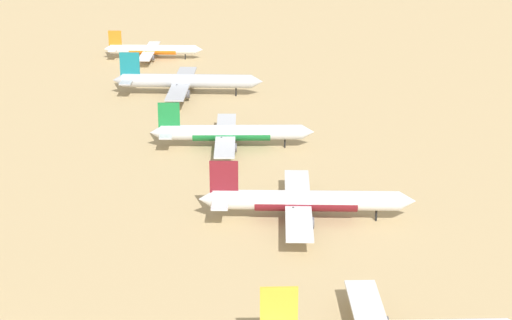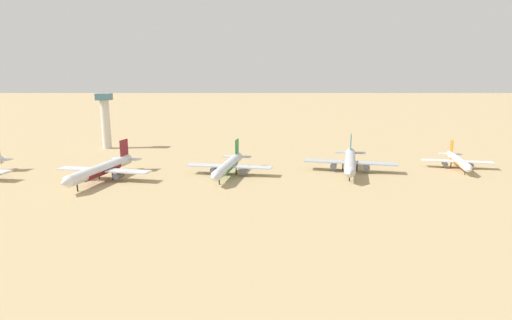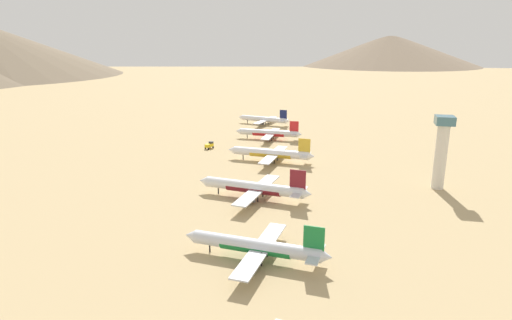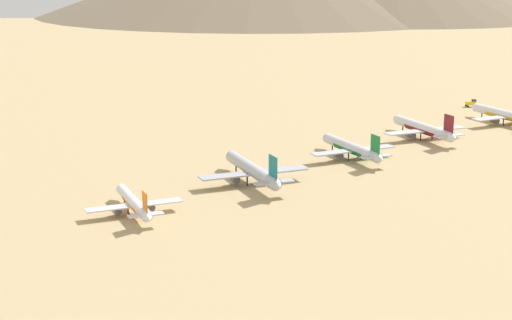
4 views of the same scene
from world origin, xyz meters
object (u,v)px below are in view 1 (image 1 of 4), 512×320
parked_jet_5 (185,81)px  parked_jet_6 (152,50)px  parked_jet_3 (304,201)px  parked_jet_4 (230,133)px

parked_jet_5 → parked_jet_6: size_ratio=1.31×
parked_jet_3 → parked_jet_5: bearing=102.2°
parked_jet_4 → parked_jet_6: size_ratio=1.20×
parked_jet_3 → parked_jet_6: size_ratio=1.29×
parked_jet_3 → parked_jet_6: bearing=102.1°
parked_jet_3 → parked_jet_5: 99.87m
parked_jet_3 → parked_jet_6: parked_jet_3 is taller
parked_jet_6 → parked_jet_5: bearing=-78.2°
parked_jet_3 → parked_jet_6: (-31.17, 145.62, -1.00)m
parked_jet_4 → parked_jet_6: parked_jet_4 is taller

